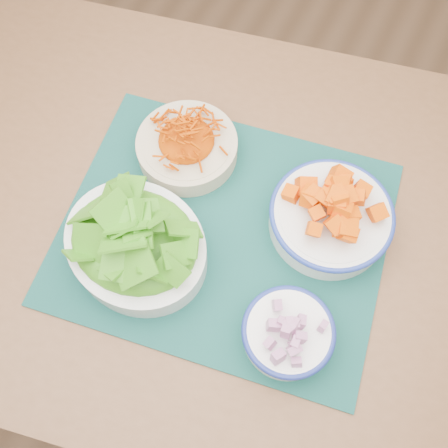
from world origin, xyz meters
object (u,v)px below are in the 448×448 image
at_px(table, 215,235).
at_px(onion_bowl, 288,332).
at_px(carrot_bowl, 187,144).
at_px(placemat, 224,232).
at_px(lettuce_bowl, 135,241).
at_px(squash_bowl, 332,214).

distance_m(table, onion_bowl, 0.27).
height_order(carrot_bowl, onion_bowl, same).
height_order(placemat, onion_bowl, onion_bowl).
distance_m(placemat, lettuce_bowl, 0.15).
distance_m(placemat, onion_bowl, 0.20).
xyz_separation_m(table, squash_bowl, (0.18, 0.06, 0.15)).
height_order(table, carrot_bowl, carrot_bowl).
height_order(table, lettuce_bowl, lettuce_bowl).
bearing_deg(carrot_bowl, table, -41.08).
xyz_separation_m(lettuce_bowl, onion_bowl, (0.27, -0.02, -0.02)).
bearing_deg(lettuce_bowl, table, 71.92).
bearing_deg(onion_bowl, lettuce_bowl, 175.64).
height_order(placemat, carrot_bowl, carrot_bowl).
xyz_separation_m(table, lettuce_bowl, (-0.08, -0.12, 0.15)).
bearing_deg(onion_bowl, squash_bowl, 93.34).
xyz_separation_m(placemat, carrot_bowl, (-0.13, 0.11, 0.03)).
relative_size(carrot_bowl, squash_bowl, 0.89).
height_order(placemat, squash_bowl, squash_bowl).
distance_m(table, squash_bowl, 0.24).
xyz_separation_m(carrot_bowl, lettuce_bowl, (0.02, -0.20, 0.02)).
xyz_separation_m(table, placemat, (0.03, -0.02, 0.10)).
distance_m(squash_bowl, onion_bowl, 0.20).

